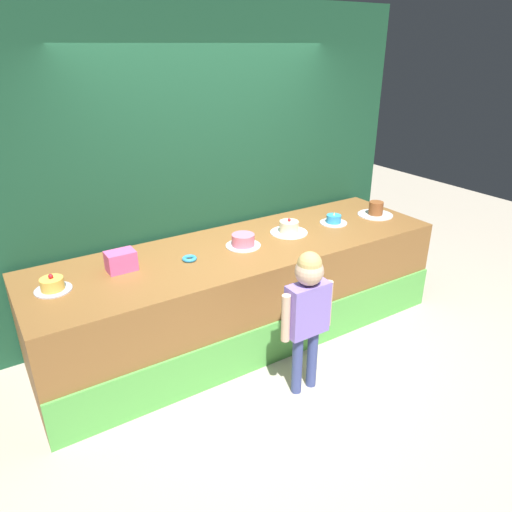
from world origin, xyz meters
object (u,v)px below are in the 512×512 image
Objects in this scene: pink_box at (121,261)px; cake_left at (243,241)px; cake_right at (334,220)px; donut at (189,259)px; child_figure at (308,305)px; cake_far_right at (376,210)px; cake_center at (289,228)px; cake_far_left at (52,285)px.

pink_box is 0.73× the size of cake_left.
cake_left is 1.15× the size of cake_right.
donut is 0.39× the size of cake_left.
child_figure is 1.84m from cake_far_right.
donut is 1.05m from cake_center.
cake_right is 0.75× the size of cake_far_right.
child_figure is at bearing -119.07° from cake_center.
cake_far_right is at bearing -4.26° from cake_center.
cake_center is 0.52m from cake_right.
cake_center is (0.55, 0.98, 0.17)m from child_figure.
cake_left is 0.52m from cake_center.
pink_box is at bearing 134.34° from child_figure.
pink_box reaches higher than donut.
cake_center is (1.57, -0.06, -0.03)m from pink_box.
child_figure is 1.06m from donut.
cake_center reaches higher than donut.
child_figure is at bearing -32.49° from cake_far_left.
pink_box is 1.84× the size of donut.
donut is 0.46× the size of cake_far_left.
cake_right is at bearing 1.02° from donut.
cake_far_left is 1.57m from cake_left.
pink_box is 1.05m from cake_left.
cake_far_left is at bearing 179.98° from cake_center.
cake_left is at bearing -175.73° from cake_center.
donut is at bearing -176.95° from cake_center.
pink_box reaches higher than cake_right.
cake_far_right is at bearing -5.46° from cake_right.
child_figure is 4.51× the size of cake_far_left.
cake_far_left is 0.75× the size of cake_center.
cake_far_right is at bearing 29.62° from child_figure.
cake_far_right is at bearing -3.08° from pink_box.
cake_far_right reaches higher than donut.
pink_box is 0.85× the size of cake_far_left.
cake_center is (2.09, -0.00, 0.00)m from cake_far_left.
child_figure is at bearing -45.66° from pink_box.
child_figure is 3.85× the size of cake_left.
child_figure reaches higher than cake_left.
pink_box is at bearing 174.45° from cake_left.
donut is 0.34× the size of cake_center.
cake_right reaches higher than cake_left.
cake_far_left is 0.85× the size of cake_left.
cake_far_left is at bearing 178.57° from cake_far_right.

